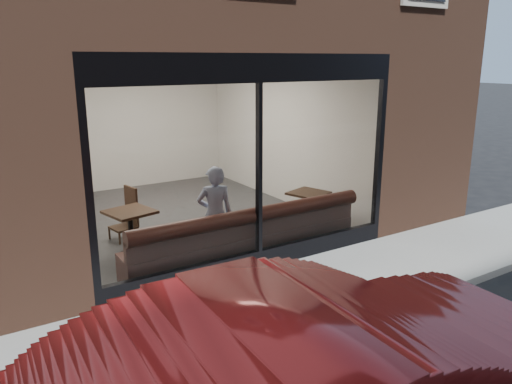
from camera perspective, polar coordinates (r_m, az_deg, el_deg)
ground at (r=6.33m, az=10.77°, el=-14.87°), size 120.00×120.00×0.00m
sidewalk_near at (r=6.99m, az=5.08°, el=-11.56°), size 40.00×2.00×0.01m
kerb_near at (r=6.27m, az=11.12°, el=-14.58°), size 40.00×0.10×0.12m
host_building_pier_right at (r=14.23m, az=0.09°, el=8.82°), size 2.50×12.00×3.20m
host_building_backfill at (r=15.50m, az=-18.07°, el=8.60°), size 5.00×6.00×3.20m
cafe_floor at (r=10.21m, az=-8.67°, el=-2.90°), size 6.00×6.00×0.00m
cafe_ceiling at (r=9.73m, az=-9.42°, el=15.18°), size 6.00×6.00×0.00m
cafe_wall_back at (r=12.62m, az=-14.53°, el=7.56°), size 5.00×0.00×5.00m
cafe_wall_left at (r=9.16m, az=-23.47°, el=4.17°), size 0.00×6.00×6.00m
cafe_wall_right at (r=11.06m, az=2.95°, el=7.04°), size 0.00×6.00×6.00m
storefront_kick at (r=7.71m, az=0.33°, el=-7.70°), size 5.00×0.10×0.30m
storefront_header at (r=7.12m, az=0.36°, el=14.00°), size 5.00×0.10×0.40m
storefront_mullion at (r=7.29m, az=0.34°, el=2.52°), size 0.06×0.10×2.50m
storefront_glass at (r=7.26m, az=0.47°, el=2.48°), size 4.80×0.00×4.80m
banquette at (r=8.00m, az=-1.23°, el=-6.27°), size 4.00×0.55×0.45m
person at (r=7.83m, az=-4.71°, el=-2.56°), size 0.65×0.52×1.54m
cafe_table_left at (r=8.28m, az=-14.24°, el=-2.23°), size 0.82×0.82×0.04m
cafe_table_right at (r=9.19m, az=6.02°, el=-0.13°), size 0.78×0.78×0.04m
cafe_chair_left at (r=9.14m, az=-14.93°, el=-3.94°), size 0.46×0.46×0.04m
wall_poster at (r=8.83m, az=-22.84°, el=3.88°), size 0.02×0.56×0.75m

